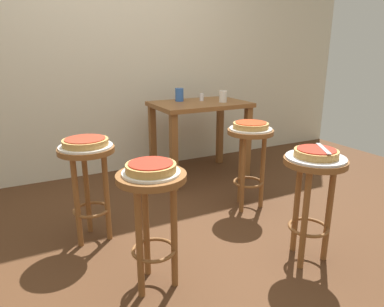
{
  "coord_description": "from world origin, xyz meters",
  "views": [
    {
      "loc": [
        -0.88,
        -1.9,
        1.24
      ],
      "look_at": [
        0.14,
        0.07,
        0.58
      ],
      "focal_mm": 32.89,
      "sensor_mm": 36.0,
      "label": 1
    }
  ],
  "objects_px": {
    "stool_foreground": "(313,187)",
    "stool_middle": "(152,206)",
    "stool_rear": "(88,173)",
    "cup_far_edge": "(179,95)",
    "serving_plate_foreground": "(316,158)",
    "serving_plate_middle": "(151,173)",
    "pizza_foreground": "(316,153)",
    "serving_plate_leftside": "(251,129)",
    "pizza_server_knife": "(323,149)",
    "cup_near_edge": "(223,96)",
    "stool_leftside": "(250,151)",
    "condiment_shaker": "(202,97)",
    "pizza_middle": "(151,167)",
    "serving_plate_rear": "(86,146)",
    "pizza_leftside": "(251,125)",
    "pizza_rear": "(85,142)",
    "dining_table": "(200,116)"
  },
  "relations": [
    {
      "from": "serving_plate_foreground",
      "to": "cup_near_edge",
      "type": "xyz_separation_m",
      "value": [
        0.34,
        1.52,
        0.15
      ]
    },
    {
      "from": "pizza_server_knife",
      "to": "pizza_rear",
      "type": "bearing_deg",
      "value": 83.73
    },
    {
      "from": "stool_middle",
      "to": "cup_near_edge",
      "type": "bearing_deg",
      "value": 46.65
    },
    {
      "from": "cup_near_edge",
      "to": "pizza_server_knife",
      "type": "height_order",
      "value": "cup_near_edge"
    },
    {
      "from": "stool_middle",
      "to": "serving_plate_leftside",
      "type": "xyz_separation_m",
      "value": [
        1.04,
        0.58,
        0.18
      ]
    },
    {
      "from": "serving_plate_leftside",
      "to": "dining_table",
      "type": "distance_m",
      "value": 0.85
    },
    {
      "from": "dining_table",
      "to": "pizza_server_knife",
      "type": "height_order",
      "value": "dining_table"
    },
    {
      "from": "serving_plate_middle",
      "to": "condiment_shaker",
      "type": "relative_size",
      "value": 3.94
    },
    {
      "from": "stool_rear",
      "to": "dining_table",
      "type": "height_order",
      "value": "dining_table"
    },
    {
      "from": "stool_middle",
      "to": "serving_plate_leftside",
      "type": "bearing_deg",
      "value": 29.23
    },
    {
      "from": "serving_plate_foreground",
      "to": "pizza_rear",
      "type": "height_order",
      "value": "pizza_rear"
    },
    {
      "from": "condiment_shaker",
      "to": "dining_table",
      "type": "bearing_deg",
      "value": -131.25
    },
    {
      "from": "stool_leftside",
      "to": "condiment_shaker",
      "type": "bearing_deg",
      "value": 85.35
    },
    {
      "from": "stool_foreground",
      "to": "stool_rear",
      "type": "height_order",
      "value": "same"
    },
    {
      "from": "stool_leftside",
      "to": "pizza_leftside",
      "type": "distance_m",
      "value": 0.21
    },
    {
      "from": "cup_far_edge",
      "to": "condiment_shaker",
      "type": "relative_size",
      "value": 1.71
    },
    {
      "from": "serving_plate_leftside",
      "to": "cup_far_edge",
      "type": "distance_m",
      "value": 1.02
    },
    {
      "from": "stool_middle",
      "to": "stool_rear",
      "type": "xyz_separation_m",
      "value": [
        -0.19,
        0.65,
        0.0
      ]
    },
    {
      "from": "cup_near_edge",
      "to": "cup_far_edge",
      "type": "relative_size",
      "value": 0.86
    },
    {
      "from": "pizza_foreground",
      "to": "stool_leftside",
      "type": "relative_size",
      "value": 0.38
    },
    {
      "from": "cup_near_edge",
      "to": "stool_middle",
      "type": "bearing_deg",
      "value": -133.35
    },
    {
      "from": "pizza_foreground",
      "to": "cup_far_edge",
      "type": "bearing_deg",
      "value": 90.25
    },
    {
      "from": "stool_leftside",
      "to": "pizza_leftside",
      "type": "bearing_deg",
      "value": 0.0
    },
    {
      "from": "pizza_middle",
      "to": "stool_leftside",
      "type": "bearing_deg",
      "value": 29.23
    },
    {
      "from": "pizza_server_knife",
      "to": "stool_foreground",
      "type": "bearing_deg",
      "value": 87.31
    },
    {
      "from": "condiment_shaker",
      "to": "cup_near_edge",
      "type": "bearing_deg",
      "value": -49.25
    },
    {
      "from": "pizza_foreground",
      "to": "cup_near_edge",
      "type": "distance_m",
      "value": 1.57
    },
    {
      "from": "cup_near_edge",
      "to": "condiment_shaker",
      "type": "xyz_separation_m",
      "value": [
        -0.14,
        0.17,
        -0.02
      ]
    },
    {
      "from": "stool_middle",
      "to": "pizza_middle",
      "type": "height_order",
      "value": "pizza_middle"
    },
    {
      "from": "serving_plate_middle",
      "to": "pizza_rear",
      "type": "height_order",
      "value": "pizza_rear"
    },
    {
      "from": "serving_plate_middle",
      "to": "pizza_leftside",
      "type": "bearing_deg",
      "value": 29.23
    },
    {
      "from": "stool_foreground",
      "to": "stool_middle",
      "type": "xyz_separation_m",
      "value": [
        -0.92,
        0.2,
        0.0
      ]
    },
    {
      "from": "pizza_leftside",
      "to": "pizza_server_knife",
      "type": "height_order",
      "value": "pizza_server_knife"
    },
    {
      "from": "condiment_shaker",
      "to": "pizza_server_knife",
      "type": "xyz_separation_m",
      "value": [
        -0.17,
        -1.71,
        -0.07
      ]
    },
    {
      "from": "serving_plate_rear",
      "to": "condiment_shaker",
      "type": "xyz_separation_m",
      "value": [
        1.3,
        0.85,
        0.13
      ]
    },
    {
      "from": "serving_plate_foreground",
      "to": "serving_plate_middle",
      "type": "bearing_deg",
      "value": 167.95
    },
    {
      "from": "pizza_foreground",
      "to": "pizza_rear",
      "type": "bearing_deg",
      "value": 142.63
    },
    {
      "from": "stool_rear",
      "to": "cup_far_edge",
      "type": "height_order",
      "value": "cup_far_edge"
    },
    {
      "from": "pizza_leftside",
      "to": "cup_near_edge",
      "type": "xyz_separation_m",
      "value": [
        0.22,
        0.75,
        0.12
      ]
    },
    {
      "from": "serving_plate_middle",
      "to": "serving_plate_leftside",
      "type": "distance_m",
      "value": 1.19
    },
    {
      "from": "pizza_foreground",
      "to": "pizza_rear",
      "type": "height_order",
      "value": "same"
    },
    {
      "from": "serving_plate_rear",
      "to": "pizza_middle",
      "type": "bearing_deg",
      "value": -73.68
    },
    {
      "from": "pizza_middle",
      "to": "pizza_rear",
      "type": "bearing_deg",
      "value": 106.32
    },
    {
      "from": "stool_foreground",
      "to": "pizza_leftside",
      "type": "xyz_separation_m",
      "value": [
        0.12,
        0.78,
        0.21
      ]
    },
    {
      "from": "pizza_rear",
      "to": "serving_plate_foreground",
      "type": "bearing_deg",
      "value": -37.37
    },
    {
      "from": "pizza_leftside",
      "to": "dining_table",
      "type": "height_order",
      "value": "dining_table"
    },
    {
      "from": "pizza_leftside",
      "to": "cup_far_edge",
      "type": "relative_size",
      "value": 2.14
    },
    {
      "from": "pizza_middle",
      "to": "serving_plate_rear",
      "type": "distance_m",
      "value": 0.68
    },
    {
      "from": "pizza_middle",
      "to": "stool_leftside",
      "type": "relative_size",
      "value": 0.39
    },
    {
      "from": "pizza_foreground",
      "to": "stool_rear",
      "type": "distance_m",
      "value": 1.41
    }
  ]
}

